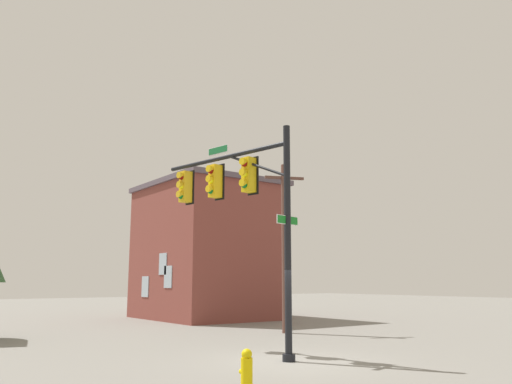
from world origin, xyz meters
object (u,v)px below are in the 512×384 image
at_px(utility_pole, 285,244).
at_px(fire_hydrant, 247,370).
at_px(brick_building, 207,250).
at_px(signal_pole_assembly, 235,196).

height_order(utility_pole, fire_hydrant, utility_pole).
xyz_separation_m(utility_pole, brick_building, (9.67, -1.80, 0.26)).
xyz_separation_m(fire_hydrant, brick_building, (18.39, -10.05, 3.65)).
relative_size(signal_pole_assembly, utility_pole, 0.92).
relative_size(utility_pole, brick_building, 0.87).
bearing_deg(fire_hydrant, utility_pole, -43.39).
bearing_deg(utility_pole, signal_pole_assembly, 127.18).
xyz_separation_m(signal_pole_assembly, fire_hydrant, (-4.59, 2.80, -4.47)).
distance_m(fire_hydrant, brick_building, 21.28).
bearing_deg(fire_hydrant, signal_pole_assembly, -31.35).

